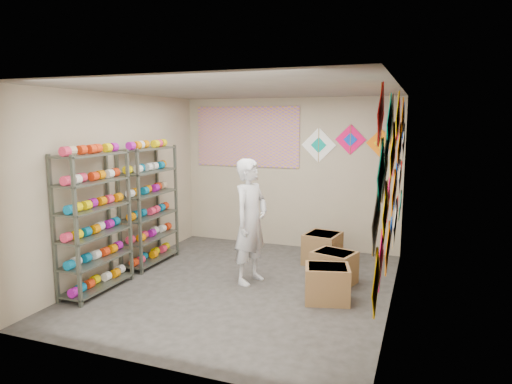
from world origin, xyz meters
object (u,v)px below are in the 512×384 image
at_px(shelf_rack_front, 94,223).
at_px(shopkeeper, 251,221).
at_px(shelf_rack_back, 149,206).
at_px(carton_b, 334,267).
at_px(carton_a, 327,284).
at_px(carton_c, 322,248).

bearing_deg(shelf_rack_front, shopkeeper, 30.08).
xyz_separation_m(shelf_rack_back, shopkeeper, (1.83, -0.24, -0.06)).
bearing_deg(carton_b, carton_a, -69.60).
height_order(shopkeeper, carton_a, shopkeeper).
bearing_deg(shelf_rack_front, carton_b, 25.77).
height_order(carton_b, carton_c, carton_c).
bearing_deg(shelf_rack_back, shelf_rack_front, -90.00).
height_order(shelf_rack_front, carton_a, shelf_rack_front).
relative_size(shelf_rack_back, carton_a, 3.41).
bearing_deg(carton_b, shopkeeper, -145.01).
bearing_deg(shopkeeper, carton_b, -57.80).
xyz_separation_m(shelf_rack_back, carton_a, (3.01, -0.56, -0.72)).
xyz_separation_m(carton_a, carton_c, (-0.40, 1.53, 0.02)).
xyz_separation_m(shelf_rack_front, carton_a, (3.01, 0.74, -0.72)).
height_order(carton_a, carton_c, carton_c).
relative_size(shelf_rack_front, carton_b, 3.39).
distance_m(shelf_rack_front, carton_c, 3.53).
bearing_deg(shelf_rack_front, carton_a, 13.86).
bearing_deg(shelf_rack_back, carton_a, -10.52).
xyz_separation_m(shelf_rack_front, shopkeeper, (1.83, 1.06, -0.06)).
bearing_deg(carton_a, shelf_rack_back, 155.01).
bearing_deg(carton_c, shelf_rack_front, -130.19).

